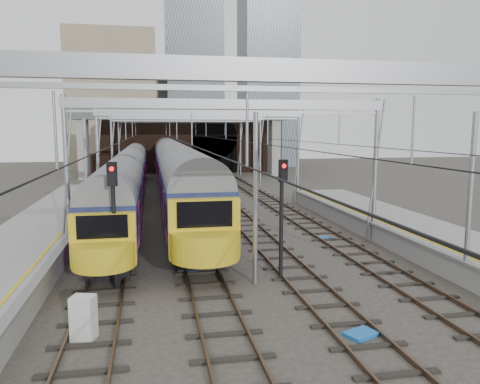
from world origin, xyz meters
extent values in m
plane|color=#38332D|center=(0.00, 0.00, 0.00)|extent=(160.00, 160.00, 0.00)
cube|color=slate|center=(-8.15, 2.50, 1.05)|extent=(0.35, 55.00, 0.12)
cube|color=gold|center=(-8.65, 2.50, 1.11)|extent=(0.12, 55.00, 0.01)
cube|color=#4C3828|center=(-6.72, 15.00, 0.09)|extent=(0.08, 80.00, 0.16)
cube|color=#4C3828|center=(-5.28, 15.00, 0.09)|extent=(0.08, 80.00, 0.16)
cube|color=black|center=(-6.00, 15.00, 0.01)|extent=(2.40, 80.00, 0.14)
cube|color=#4C3828|center=(-2.72, 15.00, 0.09)|extent=(0.08, 80.00, 0.16)
cube|color=#4C3828|center=(-1.28, 15.00, 0.09)|extent=(0.08, 80.00, 0.16)
cube|color=black|center=(-2.00, 15.00, 0.01)|extent=(2.40, 80.00, 0.14)
cube|color=#4C3828|center=(1.28, 15.00, 0.09)|extent=(0.08, 80.00, 0.16)
cube|color=#4C3828|center=(2.72, 15.00, 0.09)|extent=(0.08, 80.00, 0.16)
cube|color=black|center=(2.00, 15.00, 0.01)|extent=(2.40, 80.00, 0.14)
cube|color=#4C3828|center=(5.28, 15.00, 0.09)|extent=(0.08, 80.00, 0.16)
cube|color=#4C3828|center=(6.72, 15.00, 0.09)|extent=(0.08, 80.00, 0.16)
cube|color=black|center=(6.00, 15.00, 0.01)|extent=(2.40, 80.00, 0.14)
cube|color=gray|center=(0.00, -6.00, 7.60)|extent=(16.80, 0.28, 0.50)
cylinder|color=gray|center=(-8.20, 8.00, 4.00)|extent=(0.24, 0.24, 8.00)
cylinder|color=gray|center=(8.20, 8.00, 4.00)|extent=(0.24, 0.24, 8.00)
cube|color=gray|center=(0.00, 8.00, 7.60)|extent=(16.80, 0.28, 0.50)
cylinder|color=gray|center=(-8.20, 22.00, 4.00)|extent=(0.24, 0.24, 8.00)
cylinder|color=gray|center=(8.20, 22.00, 4.00)|extent=(0.24, 0.24, 8.00)
cube|color=gray|center=(0.00, 22.00, 7.60)|extent=(16.80, 0.28, 0.50)
cylinder|color=gray|center=(-8.20, 36.00, 4.00)|extent=(0.24, 0.24, 8.00)
cylinder|color=gray|center=(8.20, 36.00, 4.00)|extent=(0.24, 0.24, 8.00)
cube|color=gray|center=(0.00, 36.00, 7.60)|extent=(16.80, 0.28, 0.50)
cylinder|color=gray|center=(-8.20, 48.00, 4.00)|extent=(0.24, 0.24, 8.00)
cylinder|color=gray|center=(8.20, 48.00, 4.00)|extent=(0.24, 0.24, 8.00)
cube|color=gray|center=(0.00, 48.00, 7.60)|extent=(16.80, 0.28, 0.50)
cube|color=black|center=(-6.00, 15.00, 5.50)|extent=(0.03, 80.00, 0.03)
cube|color=black|center=(-2.00, 15.00, 5.50)|extent=(0.03, 80.00, 0.03)
cube|color=black|center=(2.00, 15.00, 5.50)|extent=(0.03, 80.00, 0.03)
cube|color=black|center=(6.00, 15.00, 5.50)|extent=(0.03, 80.00, 0.03)
cube|color=black|center=(2.00, 52.00, 4.50)|extent=(26.00, 2.00, 9.00)
cube|color=black|center=(5.00, 50.98, 2.60)|extent=(6.50, 0.10, 5.20)
cylinder|color=black|center=(5.00, 50.98, 5.20)|extent=(6.50, 0.10, 6.50)
cube|color=black|center=(-10.00, 51.00, 1.50)|extent=(6.00, 1.50, 3.00)
cube|color=gray|center=(-12.50, 46.00, 4.10)|extent=(1.20, 2.50, 8.20)
cube|color=gray|center=(12.50, 46.00, 4.10)|extent=(1.20, 2.50, 8.20)
cube|color=#505A52|center=(0.00, 46.00, 8.20)|extent=(28.00, 3.00, 1.40)
cube|color=gray|center=(0.00, 46.00, 9.10)|extent=(28.00, 3.00, 0.30)
cube|color=tan|center=(-10.00, 66.00, 11.00)|extent=(14.00, 12.00, 22.00)
cube|color=#4C5660|center=(4.00, 72.00, 16.00)|extent=(10.00, 10.00, 32.00)
cube|color=gray|center=(-2.00, 80.00, 9.00)|extent=(18.00, 14.00, 18.00)
cube|color=black|center=(-2.00, 37.93, 0.35)|extent=(2.37, 70.22, 0.70)
cube|color=#131545|center=(-2.00, 37.93, 2.35)|extent=(3.02, 70.22, 2.70)
cylinder|color=slate|center=(-2.00, 37.93, 3.70)|extent=(2.96, 69.72, 2.96)
cube|color=black|center=(-2.00, 37.93, 2.78)|extent=(3.04, 69.02, 0.81)
cube|color=#CD407C|center=(-2.00, 37.93, 1.59)|extent=(3.04, 69.22, 0.13)
cube|color=gold|center=(-2.00, 2.67, 2.25)|extent=(2.96, 0.60, 2.50)
cube|color=black|center=(-2.00, 2.50, 2.89)|extent=(2.26, 0.08, 1.08)
cube|color=black|center=(-6.00, 24.83, 0.35)|extent=(2.01, 44.73, 0.70)
cube|color=#131545|center=(-6.00, 24.83, 2.14)|extent=(2.56, 44.73, 2.29)
cylinder|color=slate|center=(-6.00, 24.83, 3.29)|extent=(2.51, 44.23, 2.51)
cube|color=black|center=(-6.00, 24.83, 2.51)|extent=(2.58, 43.53, 0.69)
cube|color=#CD407C|center=(-6.00, 24.83, 1.50)|extent=(2.58, 43.73, 0.11)
cube|color=gold|center=(-6.00, 2.31, 2.04)|extent=(2.51, 0.60, 2.09)
cube|color=black|center=(-6.00, 2.14, 2.60)|extent=(1.92, 0.08, 0.92)
cylinder|color=black|center=(-5.56, 2.27, 2.47)|extent=(0.16, 0.16, 4.94)
cube|color=black|center=(-5.56, 2.09, 4.63)|extent=(0.40, 0.27, 0.93)
sphere|color=red|center=(-5.56, 1.97, 4.84)|extent=(0.19, 0.19, 0.19)
cylinder|color=black|center=(1.20, 2.39, 2.47)|extent=(0.16, 0.16, 4.94)
cube|color=black|center=(1.20, 2.21, 4.63)|extent=(0.40, 0.31, 0.93)
sphere|color=red|center=(1.20, 2.09, 4.84)|extent=(0.19, 0.19, 0.19)
cube|color=silver|center=(-6.22, -2.03, 0.68)|extent=(0.80, 0.72, 1.35)
cube|color=blue|center=(2.14, -3.40, 0.06)|extent=(1.16, 1.01, 0.11)
cube|color=blue|center=(-2.39, 4.12, 0.04)|extent=(0.89, 0.74, 0.09)
cube|color=blue|center=(5.63, 9.11, 0.05)|extent=(0.79, 0.56, 0.09)
camera|label=1|loc=(-4.09, -16.15, 6.33)|focal=35.00mm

